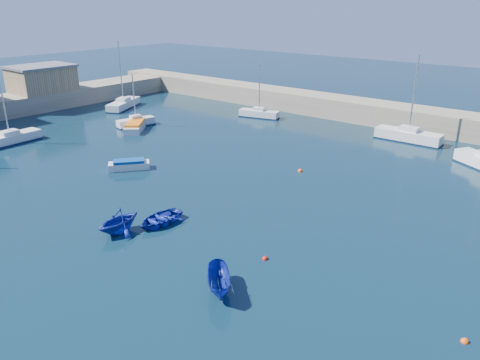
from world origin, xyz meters
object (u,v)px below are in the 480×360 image
Objects in this scene: motorboat_1 at (129,165)px; motorboat_2 at (135,126)px; sailboat_5 at (259,113)px; dinghy_left at (118,221)px; dinghy_right at (219,282)px; sailboat_4 at (124,104)px; dinghy_center at (160,219)px; brick_shed_a at (42,79)px; sailboat_2 at (10,138)px; sailboat_3 at (136,122)px; sailboat_6 at (408,136)px.

motorboat_2 is (-10.70, 9.40, 0.07)m from motorboat_1.
dinghy_left is (12.63, -32.51, 0.32)m from sailboat_5.
dinghy_left is 0.98× the size of dinghy_right.
sailboat_4 is 39.37m from dinghy_center.
brick_shed_a is 2.46× the size of dinghy_left.
sailboat_4 reaches higher than sailboat_2.
sailboat_2 is 1.35× the size of sailboat_3.
sailboat_5 is 24.23m from motorboat_1.
sailboat_2 is 0.92× the size of sailboat_4.
sailboat_3 is at bearing 131.25° from sailboat_5.
sailboat_5 is at bearing -4.17° from sailboat_4.
dinghy_right is at bearing -20.24° from brick_shed_a.
sailboat_2 is 1.69× the size of motorboat_2.
dinghy_left is at bearing -27.64° from sailboat_3.
sailboat_2 reaches higher than sailboat_5.
dinghy_right is (30.26, -18.80, 0.14)m from motorboat_2.
motorboat_1 is at bearing -63.41° from sailboat_4.
motorboat_2 is 27.08m from dinghy_left.
dinghy_right is at bearing -58.50° from sailboat_4.
sailboat_6 is 31.90m from dinghy_center.
sailboat_5 is 34.88m from dinghy_left.
dinghy_right is at bearing -22.51° from dinghy_center.
dinghy_center is at bearing -169.81° from sailboat_5.
dinghy_left is at bearing -64.88° from sailboat_4.
sailboat_4 reaches higher than motorboat_1.
sailboat_3 is 16.09m from motorboat_1.
sailboat_2 is 13.78m from motorboat_2.
sailboat_6 reaches higher than dinghy_center.
brick_shed_a is at bearing -157.93° from motorboat_1.
motorboat_2 is at bearing -58.36° from sailboat_4.
sailboat_5 is at bearing 114.36° from dinghy_center.
sailboat_4 is at bearing 103.26° from dinghy_right.
dinghy_right is (41.35, -25.63, 0.04)m from sailboat_4.
sailboat_2 is 2.61× the size of dinghy_right.
dinghy_left is (40.39, -17.63, -3.24)m from brick_shed_a.
dinghy_right is (50.31, -18.55, -3.46)m from brick_shed_a.
sailboat_3 is 0.90× the size of sailboat_5.
sailboat_3 is (4.68, 13.59, -0.03)m from sailboat_2.
dinghy_right is at bearing -160.59° from sailboat_5.
dinghy_center is (10.81, -5.84, -0.06)m from motorboat_1.
sailboat_4 reaches higher than dinghy_center.
motorboat_1 is 14.24m from motorboat_2.
sailboat_5 is (13.79, 27.01, -0.04)m from sailboat_2.
dinghy_center is (13.79, -29.88, -0.17)m from sailboat_5.
brick_shed_a is 50.32m from sailboat_6.
motorboat_1 is 12.29m from dinghy_center.
sailboat_4 reaches higher than dinghy_right.
motorboat_2 is at bearing 0.70° from brick_shed_a.
sailboat_2 is 26.98m from dinghy_left.
sailboat_4 reaches higher than dinghy_left.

